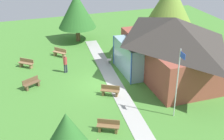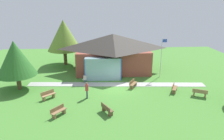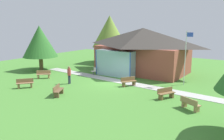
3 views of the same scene
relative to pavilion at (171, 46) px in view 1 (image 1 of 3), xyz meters
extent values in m
plane|color=#478433|center=(0.10, -6.48, -2.74)|extent=(44.00, 44.00, 0.00)
cube|color=brown|center=(0.06, 0.15, -1.14)|extent=(9.98, 6.09, 3.19)
pyramid|color=#38332D|center=(0.06, 0.15, 1.50)|extent=(10.98, 7.09, 2.08)
cube|color=#8CB2BF|center=(-1.43, -3.49, -1.30)|extent=(4.49, 1.20, 2.88)
cylinder|color=#3359B2|center=(-3.68, -4.09, -1.30)|extent=(0.12, 0.12, 2.88)
cylinder|color=#3359B2|center=(0.81, -4.09, -1.30)|extent=(0.12, 0.12, 2.88)
cube|color=#ADADA8|center=(0.10, -5.37, -2.72)|extent=(21.16, 2.80, 0.03)
cylinder|color=silver|center=(6.12, -2.92, -0.16)|extent=(0.08, 0.08, 5.15)
cube|color=blue|center=(6.42, -2.92, 2.07)|extent=(0.60, 0.02, 0.40)
cube|color=brown|center=(2.02, -6.36, -2.29)|extent=(1.14, 1.52, 0.06)
cube|color=brown|center=(2.29, -5.89, -2.54)|extent=(0.43, 0.34, 0.39)
cube|color=brown|center=(1.74, -6.84, -2.54)|extent=(0.43, 0.34, 0.39)
cube|color=brown|center=(1.85, -6.26, -2.08)|extent=(0.81, 1.32, 0.36)
cube|color=olive|center=(-5.50, -12.31, -2.29)|extent=(1.28, 1.44, 0.06)
cube|color=olive|center=(-5.15, -11.89, -2.54)|extent=(0.41, 0.38, 0.39)
cube|color=olive|center=(-5.84, -12.74, -2.54)|extent=(0.41, 0.38, 0.39)
cube|color=olive|center=(-5.65, -12.19, -2.08)|extent=(0.99, 1.21, 0.36)
cube|color=brown|center=(6.35, -7.92, -2.29)|extent=(1.08, 1.54, 0.06)
cube|color=brown|center=(6.60, -7.43, -2.54)|extent=(0.43, 0.33, 0.39)
cube|color=brown|center=(6.10, -8.41, -2.54)|extent=(0.43, 0.33, 0.39)
cube|color=brown|center=(6.18, -7.83, -2.08)|extent=(0.74, 1.36, 0.36)
cube|color=brown|center=(-1.25, -12.13, -2.29)|extent=(1.10, 1.53, 0.06)
cube|color=brown|center=(-1.51, -11.65, -2.54)|extent=(0.43, 0.33, 0.39)
cube|color=brown|center=(-0.99, -12.62, -2.54)|extent=(0.43, 0.33, 0.39)
cube|color=brown|center=(-1.42, -12.22, -2.08)|extent=(0.76, 1.35, 0.36)
cube|color=#9E7A51|center=(-7.13, -8.84, -2.29)|extent=(1.40, 1.34, 0.06)
cube|color=#9E7A51|center=(-6.73, -8.47, -2.54)|extent=(0.39, 0.40, 0.39)
cube|color=#9E7A51|center=(-7.54, -9.21, -2.54)|extent=(0.39, 0.40, 0.39)
cube|color=#9E7A51|center=(-7.26, -8.70, -2.08)|extent=(1.14, 1.06, 0.36)
cube|color=beige|center=(-3.74, -4.53, -2.30)|extent=(0.56, 0.56, 0.04)
cube|color=beige|center=(-3.68, -4.35, -2.08)|extent=(0.43, 0.19, 0.40)
cylinder|color=#4C4C51|center=(-3.74, -4.53, -2.53)|extent=(0.10, 0.10, 0.42)
cylinder|color=#4C4C51|center=(-3.74, -4.53, -2.73)|extent=(0.36, 0.36, 0.02)
cylinder|color=#2D3347|center=(-3.22, -8.83, -2.31)|extent=(0.14, 0.14, 0.85)
cylinder|color=#2D3347|center=(-3.20, -9.01, -2.31)|extent=(0.14, 0.14, 0.85)
cylinder|color=#BF3F3F|center=(-3.21, -8.92, -1.56)|extent=(0.34, 0.34, 0.65)
sphere|color=#846047|center=(-3.21, -8.92, -1.12)|extent=(0.24, 0.24, 0.24)
cylinder|color=brown|center=(-11.03, -5.97, -1.89)|extent=(0.49, 0.49, 1.69)
cone|color=#2D6B28|center=(-11.03, -5.97, 0.88)|extent=(4.29, 4.29, 3.86)
cylinder|color=brown|center=(-7.17, 3.59, -1.57)|extent=(0.54, 0.54, 2.34)
cone|color=olive|center=(-7.17, 3.59, 1.90)|extent=(5.10, 5.10, 4.59)
camera|label=1|loc=(21.45, -12.75, 9.57)|focal=47.73mm
camera|label=2|loc=(-1.91, -28.95, 6.83)|focal=33.94mm
camera|label=3|loc=(12.84, -24.90, 3.15)|focal=37.61mm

